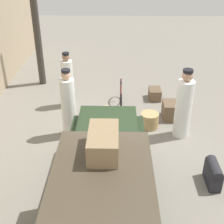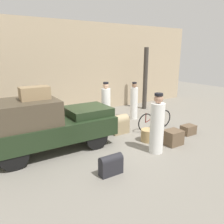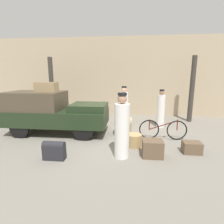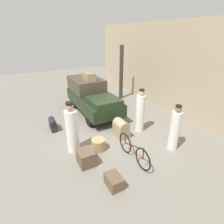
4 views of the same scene
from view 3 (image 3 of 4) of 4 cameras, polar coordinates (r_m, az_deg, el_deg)
ground_plane at (r=6.85m, az=-1.86°, el=-8.11°), size 30.00×30.00×0.00m
station_building_facade at (r=10.49m, az=1.12°, el=11.37°), size 16.00×0.15×4.50m
canopy_pillar_left at (r=10.12m, az=-19.04°, el=7.29°), size 0.24×0.24×3.29m
canopy_pillar_right at (r=9.69m, az=24.63°, el=6.69°), size 0.24×0.24×3.29m
truck at (r=7.49m, az=-18.84°, el=0.36°), size 3.98×1.63×1.70m
bicycle at (r=6.75m, az=16.28°, el=-5.53°), size 1.74×0.04×0.78m
wicker_basket at (r=5.95m, az=7.27°, el=-9.18°), size 0.50×0.50×0.43m
porter_with_bicycle at (r=7.85m, az=3.90°, el=1.02°), size 0.37×0.37×1.88m
porter_carrying_trunk at (r=8.23m, az=15.66°, el=0.62°), size 0.35×0.35×1.73m
conductor_in_dark_uniform at (r=4.98m, az=3.25°, el=-5.46°), size 0.43×0.43×1.88m
suitcase_tan_flat at (r=5.97m, az=24.59°, el=-10.49°), size 0.54×0.38×0.35m
suitcase_black_upright at (r=5.29m, az=-18.38°, el=-11.65°), size 0.61×0.25×0.54m
trunk_barrel_dark at (r=7.04m, az=3.78°, el=-4.41°), size 0.66×0.46×0.73m
trunk_umber_medium at (r=5.35m, az=13.09°, el=-11.46°), size 0.58×0.49×0.50m
trunk_on_truck_roof at (r=7.44m, az=-20.59°, el=7.65°), size 0.83×0.47×0.37m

